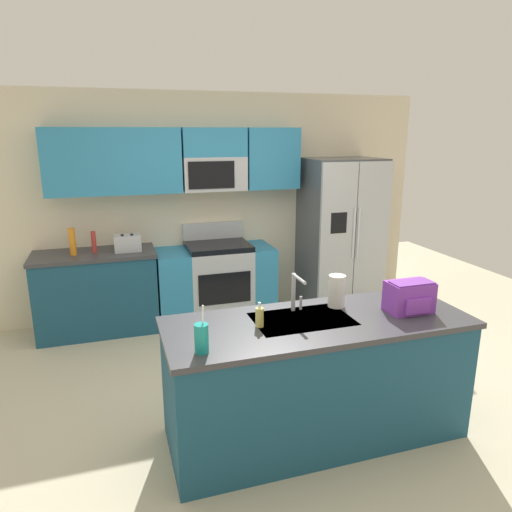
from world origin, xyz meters
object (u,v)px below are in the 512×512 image
sink_faucet (296,289)px  backpack (410,296)px  toaster (128,243)px  range_oven (216,281)px  drink_cup_teal (202,338)px  soap_dispenser (260,317)px  pepper_mill (94,242)px  bottle_orange (72,242)px  refrigerator (340,234)px  paper_towel_roll (337,291)px

sink_faucet → backpack: size_ratio=0.88×
toaster → sink_faucet: bearing=-64.1°
range_oven → drink_cup_teal: 2.81m
soap_dispenser → sink_faucet: bearing=28.1°
soap_dispenser → backpack: 1.11m
pepper_mill → sink_faucet: (1.41, -2.23, 0.05)m
bottle_orange → soap_dispenser: (1.29, -2.36, -0.08)m
range_oven → refrigerator: 1.65m
toaster → bottle_orange: 0.56m
bottle_orange → soap_dispenser: size_ratio=1.69×
pepper_mill → bottle_orange: bottle_orange is taller
drink_cup_teal → paper_towel_roll: drink_cup_teal is taller
backpack → soap_dispenser: bearing=176.3°
toaster → drink_cup_teal: drink_cup_teal is taller
soap_dispenser → pepper_mill: bearing=114.1°
drink_cup_teal → paper_towel_roll: size_ratio=1.25×
pepper_mill → soap_dispenser: pepper_mill is taller
pepper_mill → backpack: 3.30m
toaster → soap_dispenser: (0.73, -2.36, -0.02)m
bottle_orange → sink_faucet: bottle_orange is taller
toaster → paper_towel_roll: paper_towel_roll is taller
backpack → paper_towel_roll: bearing=150.8°
bottle_orange → backpack: bearing=-45.5°
soap_dispenser → range_oven: bearing=84.3°
sink_faucet → soap_dispenser: bearing=-151.9°
sink_faucet → drink_cup_teal: size_ratio=0.94×
range_oven → toaster: size_ratio=4.86×
paper_towel_roll → drink_cup_teal: bearing=-158.2°
paper_towel_roll → backpack: paper_towel_roll is taller
drink_cup_teal → bottle_orange: bearing=107.9°
range_oven → drink_cup_teal: bearing=-104.3°
soap_dispenser → backpack: backpack is taller
range_oven → pepper_mill: (-1.32, -0.00, 0.57)m
range_oven → backpack: (0.87, -2.48, 0.57)m
paper_towel_roll → backpack: 0.52m
toaster → pepper_mill: pepper_mill is taller
toaster → range_oven: bearing=3.1°
pepper_mill → drink_cup_teal: 2.74m
paper_towel_roll → backpack: bearing=-29.2°
toaster → backpack: backpack is taller
sink_faucet → soap_dispenser: size_ratio=1.66×
pepper_mill → paper_towel_roll: paper_towel_roll is taller
sink_faucet → paper_towel_roll: size_ratio=1.17×
refrigerator → bottle_orange: 3.11m
drink_cup_teal → soap_dispenser: drink_cup_teal is taller
soap_dispenser → paper_towel_roll: (0.66, 0.18, 0.05)m
range_oven → backpack: backpack is taller
pepper_mill → sink_faucet: sink_faucet is taller
bottle_orange → refrigerator: bearing=-0.5°
bottle_orange → drink_cup_teal: (0.85, -2.62, -0.05)m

